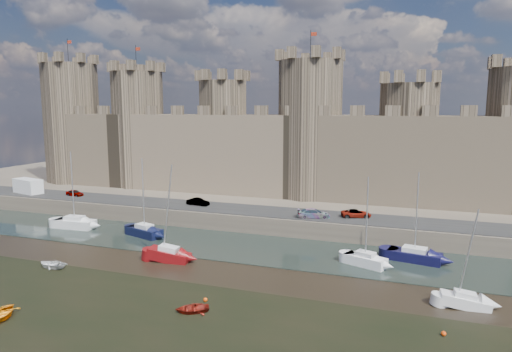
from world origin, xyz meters
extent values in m
plane|color=black|center=(0.00, 0.00, 0.00)|extent=(160.00, 160.00, 0.00)
cube|color=black|center=(0.00, 24.00, 0.04)|extent=(160.00, 12.00, 0.08)
cube|color=#4C443A|center=(0.00, 60.00, 1.25)|extent=(160.00, 60.00, 2.50)
cube|color=black|center=(0.00, 34.00, 2.55)|extent=(160.00, 7.00, 0.10)
cube|color=#42382B|center=(0.00, 48.00, 9.50)|extent=(100.00, 9.00, 14.00)
cylinder|color=#42382B|center=(-48.00, 48.00, 14.50)|extent=(11.00, 11.00, 24.00)
cylinder|color=black|center=(-48.00, 48.00, 29.00)|extent=(0.10, 0.10, 5.00)
cube|color=#A32A15|center=(-47.50, 48.00, 30.80)|extent=(1.00, 0.03, 0.60)
cylinder|color=#42382B|center=(-32.00, 48.00, 13.50)|extent=(10.00, 10.00, 22.00)
cylinder|color=black|center=(-32.00, 48.00, 27.00)|extent=(0.10, 0.10, 5.00)
cube|color=#A32A15|center=(-31.50, 48.00, 28.80)|extent=(1.00, 0.03, 0.60)
cylinder|color=#42382B|center=(-14.00, 48.00, 12.50)|extent=(9.00, 9.00, 20.00)
cylinder|color=#42382B|center=(2.00, 48.00, 14.00)|extent=(11.00, 11.00, 23.00)
cylinder|color=black|center=(2.00, 48.00, 28.00)|extent=(0.10, 0.10, 5.00)
cube|color=#A32A15|center=(2.50, 48.00, 29.80)|extent=(1.00, 0.03, 0.60)
cylinder|color=#42382B|center=(18.00, 48.00, 12.00)|extent=(9.00, 9.00, 19.00)
imported|color=gray|center=(-36.23, 34.20, 3.06)|extent=(3.44, 1.73, 1.13)
imported|color=gray|center=(-12.49, 34.32, 3.10)|extent=(3.73, 1.58, 1.20)
imported|color=gray|center=(6.38, 32.39, 3.16)|extent=(4.88, 3.09, 1.32)
imported|color=gray|center=(11.95, 34.63, 3.08)|extent=(4.57, 3.23, 1.16)
cube|color=white|center=(-45.88, 33.50, 3.80)|extent=(6.39, 3.82, 2.61)
cube|color=silver|center=(-27.85, 24.32, 0.70)|extent=(6.24, 2.80, 1.24)
cube|color=silver|center=(-27.85, 24.32, 1.60)|extent=(2.82, 1.85, 0.56)
cylinder|color=silver|center=(-27.85, 24.32, 6.38)|extent=(0.14, 0.14, 10.13)
cube|color=black|center=(-15.58, 23.95, 0.67)|extent=(5.82, 3.64, 1.19)
cube|color=silver|center=(-15.58, 23.95, 1.54)|extent=(2.75, 2.13, 0.54)
cylinder|color=silver|center=(-15.58, 23.95, 6.12)|extent=(0.14, 0.14, 9.71)
cube|color=white|center=(14.60, 22.03, 0.63)|extent=(5.05, 3.42, 1.11)
cube|color=silver|center=(14.60, 22.03, 1.44)|extent=(2.41, 1.96, 0.50)
cylinder|color=silver|center=(14.60, 22.03, 5.71)|extent=(0.14, 0.14, 9.04)
cube|color=black|center=(19.84, 25.50, 0.65)|extent=(6.28, 3.39, 1.14)
cube|color=silver|center=(19.84, 25.50, 1.48)|extent=(2.90, 2.09, 0.52)
cylinder|color=silver|center=(19.84, 25.50, 5.87)|extent=(0.14, 0.14, 9.31)
cube|color=#650B0D|center=(-7.20, 16.15, 0.63)|extent=(5.07, 2.36, 1.25)
cube|color=silver|center=(-7.20, 16.15, 1.53)|extent=(2.30, 1.54, 0.57)
cylinder|color=silver|center=(-7.20, 16.15, 6.36)|extent=(0.14, 0.14, 10.23)
cube|color=silver|center=(24.22, 14.02, 0.50)|extent=(4.35, 2.01, 0.99)
cube|color=silver|center=(24.22, 14.02, 1.22)|extent=(1.97, 1.31, 0.45)
cylinder|color=silver|center=(24.22, 14.02, 5.06)|extent=(0.14, 0.14, 8.13)
imported|color=orange|center=(-13.18, -1.43, 0.34)|extent=(3.77, 4.05, 0.68)
imported|color=maroon|center=(1.56, 4.99, 0.30)|extent=(3.60, 3.29, 0.61)
imported|color=silver|center=(-18.55, 9.88, 0.36)|extent=(3.84, 2.99, 0.73)
sphere|color=#E6470A|center=(1.71, 7.34, 0.20)|extent=(0.40, 0.40, 0.40)
sphere|color=#E23D0A|center=(22.16, 7.77, 0.20)|extent=(0.40, 0.40, 0.40)
camera|label=1|loc=(19.39, -28.76, 17.79)|focal=32.00mm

